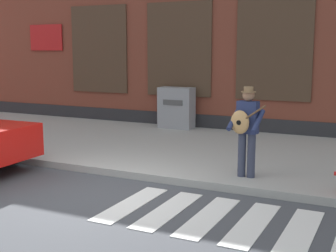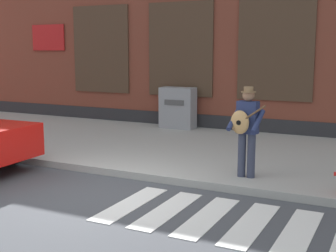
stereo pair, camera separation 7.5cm
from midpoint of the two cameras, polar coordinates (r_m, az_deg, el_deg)
name	(u,v)px [view 1 (the left image)]	position (r m, az deg, el deg)	size (l,w,h in m)	color
ground_plane	(96,195)	(8.40, -8.97, -8.33)	(160.00, 160.00, 0.00)	#424449
sidewalk	(186,149)	(11.69, 2.03, -2.79)	(28.00, 5.54, 0.15)	#9E9E99
building_backdrop	(245,8)	(15.96, 9.26, 13.99)	(28.00, 4.06, 7.71)	brown
crosswalk	(275,228)	(7.02, 12.67, -12.01)	(5.20, 1.90, 0.01)	silver
busker	(246,127)	(8.79, 9.28, -0.06)	(0.71, 0.56, 1.71)	#33384C
utility_box	(176,108)	(14.21, 0.88, 2.23)	(1.06, 0.53, 1.24)	gray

